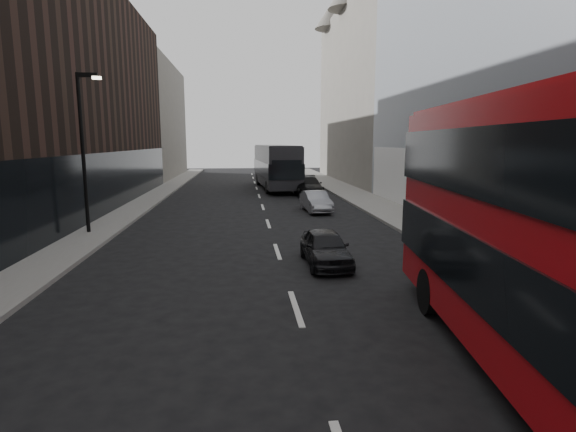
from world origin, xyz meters
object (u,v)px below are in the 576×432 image
object	(u,v)px
car_c	(308,186)
car_b	(316,201)
grey_bus	(276,166)
car_a	(325,247)
street_lamp	(84,142)

from	to	relation	value
car_c	car_b	bearing A→B (deg)	-94.02
grey_bus	car_c	size ratio (longest dim) A/B	2.38
car_c	car_a	bearing A→B (deg)	-95.50
car_a	car_b	bearing A→B (deg)	81.38
street_lamp	car_b	xyz separation A→B (m)	(11.34, 5.82, -3.56)
grey_bus	car_b	distance (m)	13.64
car_a	car_c	distance (m)	20.47
street_lamp	car_a	bearing A→B (deg)	-31.67
street_lamp	car_c	world-z (taller)	street_lamp
grey_bus	car_a	xyz separation A→B (m)	(-0.23, -25.31, -1.48)
car_a	grey_bus	bearing A→B (deg)	88.62
street_lamp	car_b	world-z (taller)	street_lamp
street_lamp	car_c	bearing A→B (deg)	49.78
car_b	grey_bus	bearing A→B (deg)	91.82
car_b	car_c	distance (m)	8.54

